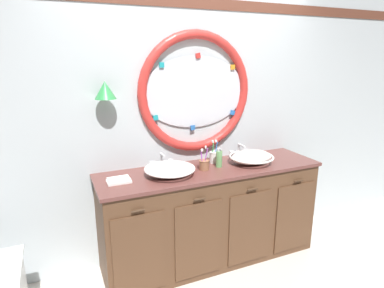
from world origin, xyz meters
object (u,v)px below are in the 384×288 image
object	(u,v)px
sink_basin_left	(170,169)
soap_dispenser	(219,158)
toothbrush_holder_left	(204,164)
folded_hand_towel	(119,180)
sink_basin_right	(251,157)
toothbrush_holder_right	(214,157)

from	to	relation	value
sink_basin_left	soap_dispenser	xyz separation A→B (m)	(0.48, 0.03, 0.02)
toothbrush_holder_left	folded_hand_towel	xyz separation A→B (m)	(-0.75, 0.00, -0.03)
sink_basin_right	folded_hand_towel	xyz separation A→B (m)	(-1.23, 0.01, -0.04)
sink_basin_right	toothbrush_holder_right	xyz separation A→B (m)	(-0.32, 0.15, 0.00)
toothbrush_holder_right	soap_dispenser	world-z (taller)	toothbrush_holder_right
folded_hand_towel	toothbrush_holder_right	bearing A→B (deg)	8.45
toothbrush_holder_right	soap_dispenser	bearing A→B (deg)	-93.90
toothbrush_holder_left	soap_dispenser	distance (m)	0.16
sink_basin_left	soap_dispenser	size ratio (longest dim) A/B	2.41
toothbrush_holder_left	toothbrush_holder_right	bearing A→B (deg)	40.08
sink_basin_right	toothbrush_holder_left	bearing A→B (deg)	178.62
sink_basin_left	toothbrush_holder_right	xyz separation A→B (m)	(0.49, 0.15, 0.00)
sink_basin_right	toothbrush_holder_left	world-z (taller)	toothbrush_holder_left
soap_dispenser	folded_hand_towel	distance (m)	0.91
sink_basin_left	toothbrush_holder_right	bearing A→B (deg)	17.08
toothbrush_holder_left	folded_hand_towel	distance (m)	0.75
sink_basin_right	toothbrush_holder_left	size ratio (longest dim) A/B	1.91
sink_basin_right	folded_hand_towel	world-z (taller)	sink_basin_right
sink_basin_left	soap_dispenser	world-z (taller)	soap_dispenser
toothbrush_holder_right	folded_hand_towel	world-z (taller)	toothbrush_holder_right
sink_basin_right	toothbrush_holder_left	distance (m)	0.48
sink_basin_right	sink_basin_left	bearing A→B (deg)	-180.00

